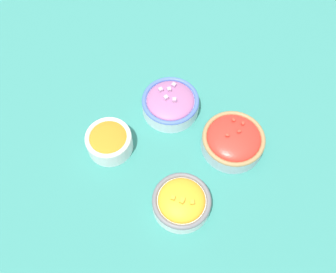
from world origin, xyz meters
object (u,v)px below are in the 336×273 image
object	(u,v)px
bowl_red_onion	(170,103)
bowl_carrots	(109,141)
bowl_squash	(182,202)
bowl_cherry_tomatoes	(233,140)

from	to	relation	value
bowl_red_onion	bowl_carrots	size ratio (longest dim) A/B	1.31
bowl_carrots	bowl_squash	distance (m)	0.24
bowl_red_onion	bowl_cherry_tomatoes	world-z (taller)	bowl_cherry_tomatoes
bowl_cherry_tomatoes	bowl_carrots	size ratio (longest dim) A/B	1.36
bowl_cherry_tomatoes	bowl_squash	bearing A→B (deg)	-75.18
bowl_red_onion	bowl_carrots	world-z (taller)	bowl_red_onion
bowl_carrots	bowl_squash	xyz separation A→B (m)	(0.23, 0.05, -0.01)
bowl_squash	bowl_carrots	bearing A→B (deg)	-166.78
bowl_red_onion	bowl_carrots	distance (m)	0.19
bowl_red_onion	bowl_cherry_tomatoes	xyz separation A→B (m)	(0.18, 0.06, 0.00)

